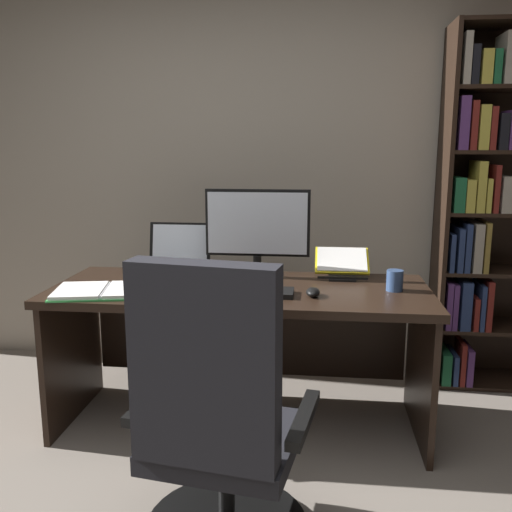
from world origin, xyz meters
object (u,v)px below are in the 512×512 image
at_px(monitor, 257,232).
at_px(computer_mouse, 313,292).
at_px(notepad, 181,286).
at_px(reading_stand_with_book, 342,264).
at_px(office_chair, 217,435).
at_px(pen, 185,285).
at_px(keyboard, 249,292).
at_px(coffee_mug, 395,280).
at_px(desk, 242,319).
at_px(laptop, 176,264).
at_px(open_binder, 106,291).
at_px(bookshelf, 502,209).

height_order(monitor, computer_mouse, monitor).
bearing_deg(notepad, monitor, 39.08).
bearing_deg(computer_mouse, reading_stand_with_book, 70.63).
xyz_separation_m(computer_mouse, reading_stand_with_book, (0.15, 0.42, 0.05)).
bearing_deg(office_chair, pen, 118.94).
xyz_separation_m(keyboard, coffee_mug, (0.69, 0.15, 0.04)).
distance_m(monitor, keyboard, 0.44).
height_order(desk, reading_stand_with_book, reading_stand_with_book).
distance_m(reading_stand_with_book, coffee_mug, 0.37).
bearing_deg(coffee_mug, office_chair, -126.55).
bearing_deg(coffee_mug, keyboard, -167.98).
distance_m(laptop, coffee_mug, 1.16).
xyz_separation_m(office_chair, reading_stand_with_book, (0.46, 1.22, 0.35)).
distance_m(monitor, coffee_mug, 0.75).
relative_size(office_chair, reading_stand_with_book, 3.79).
bearing_deg(open_binder, bookshelf, 11.58).
xyz_separation_m(desk, keyboard, (0.06, -0.22, 0.21)).
height_order(reading_stand_with_book, coffee_mug, reading_stand_with_book).
height_order(monitor, coffee_mug, monitor).
distance_m(bookshelf, monitor, 1.44).
xyz_separation_m(bookshelf, office_chair, (-1.38, -1.62, -0.60)).
bearing_deg(laptop, pen, -67.78).
bearing_deg(open_binder, notepad, 11.81).
distance_m(reading_stand_with_book, pen, 0.85).
distance_m(desk, open_binder, 0.70).
distance_m(notepad, coffee_mug, 1.04).
bearing_deg(laptop, reading_stand_with_book, 2.47).
distance_m(open_binder, pen, 0.38).
bearing_deg(bookshelf, keyboard, -149.04).
bearing_deg(desk, open_binder, -156.77).
height_order(monitor, keyboard, monitor).
bearing_deg(computer_mouse, bookshelf, 37.53).
bearing_deg(reading_stand_with_book, pen, -157.00).
relative_size(monitor, reading_stand_with_book, 1.94).
xyz_separation_m(reading_stand_with_book, notepad, (-0.80, -0.33, -0.06)).
bearing_deg(desk, pen, -155.33).
bearing_deg(office_chair, monitor, 98.60).
bearing_deg(notepad, open_binder, -156.71).
relative_size(office_chair, monitor, 1.95).
relative_size(monitor, coffee_mug, 5.48).
relative_size(laptop, keyboard, 0.82).
bearing_deg(open_binder, monitor, 20.62).
bearing_deg(open_binder, computer_mouse, -8.55).
relative_size(desk, pen, 13.25).
distance_m(desk, computer_mouse, 0.47).
xyz_separation_m(keyboard, computer_mouse, (0.30, 0.00, 0.01)).
bearing_deg(laptop, bookshelf, 13.58).
xyz_separation_m(laptop, computer_mouse, (0.75, -0.38, -0.04)).
distance_m(laptop, notepad, 0.31).
height_order(bookshelf, open_binder, bookshelf).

